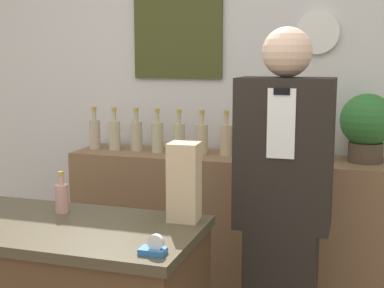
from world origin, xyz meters
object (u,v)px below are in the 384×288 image
Objects in this scene: paper_bag at (184,182)px; shopkeeper at (283,214)px; potted_plant at (367,124)px; tape_dispenser at (154,248)px.

shopkeeper is at bearing 49.84° from paper_bag.
potted_plant is (0.36, 0.68, 0.36)m from shopkeeper.
shopkeeper is at bearing 68.29° from tape_dispenser.
paper_bag reaches higher than tape_dispenser.
paper_bag is (-0.35, -0.41, 0.22)m from shopkeeper.
paper_bag is at bearing -130.16° from shopkeeper.
potted_plant is 1.19× the size of paper_bag.
tape_dispenser is at bearing -111.71° from shopkeeper.
tape_dispenser is at bearing -114.81° from potted_plant.
shopkeeper is 0.85m from potted_plant.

